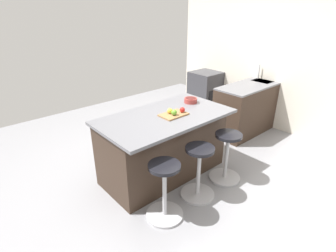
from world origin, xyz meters
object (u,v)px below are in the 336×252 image
object	(u,v)px
oven_range	(205,91)
apple_yellow	(170,111)
fruit_bowl	(191,100)
cutting_board	(174,115)
apple_green	(174,112)
apple_red	(182,110)
stool_by_window	(226,158)
stool_near_camera	(165,193)
kitchen_island	(163,145)
stool_middle	(199,174)

from	to	relation	value
oven_range	apple_yellow	world-z (taller)	apple_yellow
fruit_bowl	cutting_board	bearing A→B (deg)	20.88
oven_range	apple_green	bearing A→B (deg)	32.58
oven_range	apple_red	size ratio (longest dim) A/B	12.58
stool_by_window	cutting_board	world-z (taller)	cutting_board
apple_red	apple_green	bearing A→B (deg)	0.60
cutting_board	fruit_bowl	xyz separation A→B (m)	(-0.53, -0.20, 0.03)
oven_range	stool_near_camera	size ratio (longest dim) A/B	1.27
cutting_board	oven_range	bearing A→B (deg)	-147.80
apple_green	stool_near_camera	bearing A→B (deg)	40.29
apple_red	apple_green	xyz separation A→B (m)	(0.15, 0.00, 0.00)
cutting_board	apple_yellow	distance (m)	0.07
cutting_board	apple_green	bearing A→B (deg)	56.93
kitchen_island	stool_by_window	bearing A→B (deg)	129.69
stool_near_camera	apple_green	world-z (taller)	apple_green
apple_green	stool_by_window	bearing A→B (deg)	134.12
oven_range	apple_red	world-z (taller)	apple_red
apple_green	apple_red	bearing A→B (deg)	-179.40
kitchen_island	apple_green	world-z (taller)	apple_green
oven_range	stool_by_window	distance (m)	2.74
oven_range	stool_near_camera	bearing A→B (deg)	34.32
stool_by_window	fruit_bowl	bearing A→B (deg)	-93.38
stool_by_window	fruit_bowl	world-z (taller)	fruit_bowl
fruit_bowl	stool_near_camera	bearing A→B (deg)	33.08
stool_middle	stool_near_camera	distance (m)	0.56
oven_range	cutting_board	world-z (taller)	cutting_board
stool_by_window	cutting_board	bearing A→B (deg)	-49.22
cutting_board	stool_by_window	bearing A→B (deg)	130.78
apple_red	apple_green	size ratio (longest dim) A/B	0.92
stool_near_camera	cutting_board	bearing A→B (deg)	-138.86
apple_red	oven_range	bearing A→B (deg)	-145.69
apple_green	apple_yellow	bearing A→B (deg)	-90.01
apple_yellow	apple_green	distance (m)	0.08
oven_range	stool_by_window	bearing A→B (deg)	47.78
cutting_board	apple_green	world-z (taller)	apple_green
kitchen_island	stool_middle	bearing A→B (deg)	90.00
oven_range	stool_middle	bearing A→B (deg)	40.13
apple_red	kitchen_island	bearing A→B (deg)	-36.61
apple_yellow	apple_red	bearing A→B (deg)	151.90
kitchen_island	fruit_bowl	world-z (taller)	fruit_bowl
stool_by_window	stool_near_camera	distance (m)	1.13
apple_yellow	fruit_bowl	xyz separation A→B (m)	(-0.55, -0.16, -0.02)
kitchen_island	apple_yellow	xyz separation A→B (m)	(-0.06, 0.07, 0.52)
kitchen_island	cutting_board	distance (m)	0.49
cutting_board	apple_yellow	xyz separation A→B (m)	(0.02, -0.05, 0.05)
oven_range	kitchen_island	bearing A→B (deg)	29.24
stool_by_window	stool_near_camera	size ratio (longest dim) A/B	1.00
oven_range	stool_by_window	size ratio (longest dim) A/B	1.27
stool_middle	kitchen_island	bearing A→B (deg)	-90.00
kitchen_island	apple_green	bearing A→B (deg)	109.59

